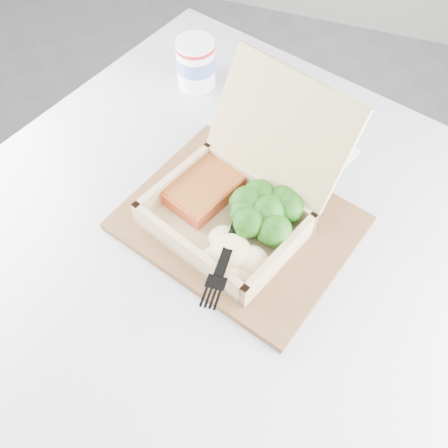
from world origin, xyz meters
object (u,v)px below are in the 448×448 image
(cafe_table, at_px, (226,295))
(paper_cup, at_px, (196,62))
(serving_tray, at_px, (239,223))
(takeout_container, at_px, (243,191))

(cafe_table, distance_m, paper_cup, 0.41)
(paper_cup, bearing_deg, serving_tray, -58.14)
(cafe_table, xyz_separation_m, takeout_container, (0.01, 0.04, 0.25))
(cafe_table, distance_m, takeout_container, 0.25)
(cafe_table, height_order, paper_cup, paper_cup)
(serving_tray, xyz_separation_m, paper_cup, (-0.17, 0.27, 0.04))
(paper_cup, bearing_deg, cafe_table, -61.85)
(cafe_table, xyz_separation_m, paper_cup, (-0.16, 0.29, 0.23))
(serving_tray, relative_size, paper_cup, 3.60)
(serving_tray, xyz_separation_m, takeout_container, (-0.00, 0.02, 0.05))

